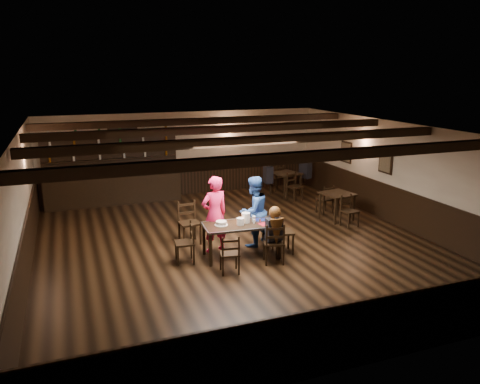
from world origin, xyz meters
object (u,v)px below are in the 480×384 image
object	(u,v)px
dining_table	(240,227)
bar_counter	(113,180)
cake	(221,223)
woman_pink	(215,214)
man_blue	(254,211)
chair_near_left	(230,252)
chair_near_right	(274,240)

from	to	relation	value
dining_table	bar_counter	xyz separation A→B (m)	(-2.13, 5.42, 0.05)
bar_counter	cake	bearing A→B (deg)	-72.24
woman_pink	bar_counter	distance (m)	5.21
dining_table	man_blue	xyz separation A→B (m)	(0.53, 0.55, 0.15)
chair_near_left	chair_near_right	distance (m)	1.05
chair_near_right	man_blue	bearing A→B (deg)	89.70
chair_near_left	woman_pink	bearing A→B (deg)	86.13
man_blue	cake	bearing A→B (deg)	3.17
man_blue	woman_pink	bearing A→B (deg)	-21.08
chair_near_right	woman_pink	xyz separation A→B (m)	(-0.95, 1.14, 0.34)
chair_near_right	bar_counter	world-z (taller)	bar_counter
chair_near_right	cake	size ratio (longest dim) A/B	3.15
woman_pink	cake	distance (m)	0.44
chair_near_left	bar_counter	bearing A→B (deg)	104.60
cake	man_blue	bearing A→B (deg)	26.78
chair_near_right	man_blue	distance (m)	1.22
dining_table	chair_near_left	world-z (taller)	chair_near_left
woman_pink	man_blue	distance (m)	0.96
dining_table	chair_near_right	size ratio (longest dim) A/B	1.85
bar_counter	dining_table	bearing A→B (deg)	-68.57
chair_near_left	dining_table	bearing A→B (deg)	56.63
chair_near_right	woman_pink	size ratio (longest dim) A/B	0.52
chair_near_left	cake	size ratio (longest dim) A/B	2.82
dining_table	chair_near_left	distance (m)	0.96
chair_near_left	woman_pink	size ratio (longest dim) A/B	0.47
woman_pink	bar_counter	size ratio (longest dim) A/B	0.41
chair_near_left	woman_pink	world-z (taller)	woman_pink
chair_near_left	chair_near_right	bearing A→B (deg)	7.89
bar_counter	chair_near_right	bearing A→B (deg)	-66.37
woman_pink	cake	xyz separation A→B (m)	(0.01, -0.43, -0.08)
woman_pink	chair_near_right	bearing A→B (deg)	117.28
dining_table	woman_pink	distance (m)	0.69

